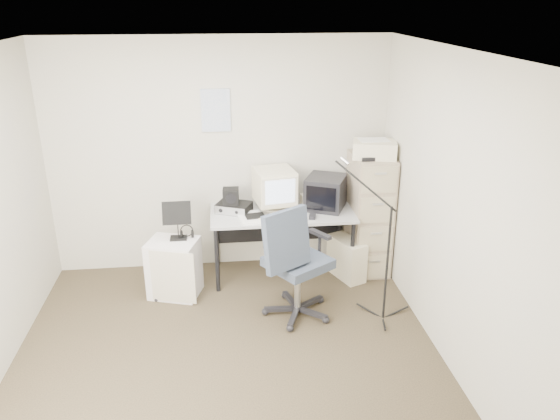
{
  "coord_description": "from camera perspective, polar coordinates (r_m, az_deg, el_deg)",
  "views": [
    {
      "loc": [
        -0.0,
        -3.84,
        2.86
      ],
      "look_at": [
        0.55,
        0.95,
        0.95
      ],
      "focal_mm": 35.0,
      "sensor_mm": 36.0,
      "label": 1
    }
  ],
  "objects": [
    {
      "name": "desk",
      "position": [
        5.89,
        0.21,
        -3.49
      ],
      "size": [
        1.5,
        0.7,
        0.73
      ],
      "primitive_type": "cube",
      "color": "#B1B1B1",
      "rests_on": "floor"
    },
    {
      "name": "floor",
      "position": [
        4.79,
        -5.42,
        -15.22
      ],
      "size": [
        3.6,
        3.6,
        0.01
      ],
      "primitive_type": "cube",
      "color": "#2C271C",
      "rests_on": "ground"
    },
    {
      "name": "office_chair",
      "position": [
        5.06,
        1.89,
        -5.29
      ],
      "size": [
        0.91,
        0.91,
        1.14
      ],
      "primitive_type": "cube",
      "rotation": [
        0.0,
        0.0,
        0.58
      ],
      "color": "#4A5664",
      "rests_on": "floor"
    },
    {
      "name": "wall_calendar",
      "position": [
        5.74,
        -6.74,
        10.3
      ],
      "size": [
        0.3,
        0.02,
        0.44
      ],
      "primitive_type": "cube",
      "color": "white",
      "rests_on": "wall_back"
    },
    {
      "name": "wall_front",
      "position": [
        2.6,
        -5.3,
        -16.72
      ],
      "size": [
        3.6,
        0.02,
        2.5
      ],
      "primitive_type": "cube",
      "color": "beige",
      "rests_on": "ground"
    },
    {
      "name": "wall_right",
      "position": [
        4.54,
        17.31,
        -0.19
      ],
      "size": [
        0.02,
        3.6,
        2.5
      ],
      "primitive_type": "cube",
      "color": "beige",
      "rests_on": "ground"
    },
    {
      "name": "papers",
      "position": [
        5.57,
        -3.03,
        -0.78
      ],
      "size": [
        0.29,
        0.37,
        0.02
      ],
      "primitive_type": "cube",
      "rotation": [
        0.0,
        0.0,
        0.17
      ],
      "color": "white",
      "rests_on": "desk"
    },
    {
      "name": "music_stand",
      "position": [
        5.47,
        -10.68,
        -1.01
      ],
      "size": [
        0.31,
        0.22,
        0.41
      ],
      "primitive_type": "cube",
      "rotation": [
        0.0,
        0.0,
        0.3
      ],
      "color": "black",
      "rests_on": "side_cart"
    },
    {
      "name": "pc_tower",
      "position": [
        5.94,
        6.96,
        -5.02
      ],
      "size": [
        0.37,
        0.51,
        0.43
      ],
      "primitive_type": "cube",
      "rotation": [
        0.0,
        0.0,
        0.39
      ],
      "color": "silver",
      "rests_on": "floor"
    },
    {
      "name": "printer",
      "position": [
        5.7,
        9.85,
        6.26
      ],
      "size": [
        0.5,
        0.4,
        0.17
      ],
      "primitive_type": "cube",
      "rotation": [
        0.0,
        0.0,
        -0.26
      ],
      "color": "silver",
      "rests_on": "filing_cabinet"
    },
    {
      "name": "radio_speaker",
      "position": [
        5.69,
        -5.16,
        1.45
      ],
      "size": [
        0.17,
        0.16,
        0.16
      ],
      "primitive_type": "cube",
      "rotation": [
        0.0,
        0.0,
        -0.07
      ],
      "color": "black",
      "rests_on": "radio_receiver"
    },
    {
      "name": "crt_tv",
      "position": [
        5.81,
        4.78,
        1.85
      ],
      "size": [
        0.51,
        0.52,
        0.35
      ],
      "primitive_type": "cube",
      "rotation": [
        0.0,
        0.0,
        -0.43
      ],
      "color": "black",
      "rests_on": "desk"
    },
    {
      "name": "ceiling",
      "position": [
        3.86,
        -6.77,
        16.12
      ],
      "size": [
        3.6,
        3.6,
        0.01
      ],
      "primitive_type": "cube",
      "color": "white",
      "rests_on": "ground"
    },
    {
      "name": "mouse",
      "position": [
        5.59,
        3.4,
        -0.68
      ],
      "size": [
        0.09,
        0.12,
        0.03
      ],
      "primitive_type": "cube",
      "rotation": [
        0.0,
        0.0,
        -0.25
      ],
      "color": "black",
      "rests_on": "desk"
    },
    {
      "name": "keyboard",
      "position": [
        5.58,
        0.11,
        -0.69
      ],
      "size": [
        0.51,
        0.33,
        0.03
      ],
      "primitive_type": "cube",
      "rotation": [
        0.0,
        0.0,
        0.36
      ],
      "color": "silver",
      "rests_on": "desk"
    },
    {
      "name": "desk_speaker",
      "position": [
        5.82,
        2.58,
        0.93
      ],
      "size": [
        0.1,
        0.1,
        0.16
      ],
      "primitive_type": "cube",
      "rotation": [
        0.0,
        0.0,
        0.19
      ],
      "color": "beige",
      "rests_on": "desk"
    },
    {
      "name": "side_cart",
      "position": [
        5.63,
        -11.0,
        -5.96
      ],
      "size": [
        0.57,
        0.5,
        0.59
      ],
      "primitive_type": "cube",
      "rotation": [
        0.0,
        0.0,
        -0.3
      ],
      "color": "silver",
      "rests_on": "floor"
    },
    {
      "name": "crt_monitor",
      "position": [
        5.74,
        -0.59,
        2.15
      ],
      "size": [
        0.46,
        0.47,
        0.44
      ],
      "primitive_type": "cube",
      "rotation": [
        0.0,
        0.0,
        0.16
      ],
      "color": "silver",
      "rests_on": "desk"
    },
    {
      "name": "radio_receiver",
      "position": [
        5.75,
        -4.83,
        0.28
      ],
      "size": [
        0.41,
        0.36,
        0.1
      ],
      "primitive_type": "cube",
      "rotation": [
        0.0,
        0.0,
        -0.41
      ],
      "color": "black",
      "rests_on": "desk"
    },
    {
      "name": "wall_back",
      "position": [
        5.87,
        -6.33,
        5.54
      ],
      "size": [
        3.6,
        0.02,
        2.5
      ],
      "primitive_type": "cube",
      "color": "beige",
      "rests_on": "ground"
    },
    {
      "name": "headphones",
      "position": [
        5.54,
        -9.7,
        -2.4
      ],
      "size": [
        0.18,
        0.18,
        0.03
      ],
      "primitive_type": "torus",
      "rotation": [
        0.0,
        0.0,
        -0.27
      ],
      "color": "black",
      "rests_on": "side_cart"
    },
    {
      "name": "filing_cabinet",
      "position": [
        5.98,
        9.26,
        -0.4
      ],
      "size": [
        0.4,
        0.6,
        1.3
      ],
      "primitive_type": "cube",
      "color": "tan",
      "rests_on": "floor"
    },
    {
      "name": "mic_stand",
      "position": [
        5.02,
        11.28,
        -3.81
      ],
      "size": [
        0.03,
        0.03,
        1.48
      ],
      "primitive_type": "cylinder",
      "rotation": [
        0.0,
        0.0,
        2.43
      ],
      "color": "black",
      "rests_on": "floor"
    }
  ]
}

